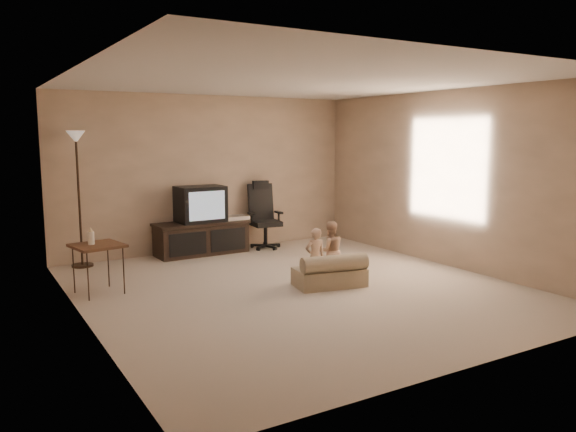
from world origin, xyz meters
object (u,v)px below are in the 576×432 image
Objects in this scene: office_chair at (264,224)px; side_table at (97,246)px; floor_lamp at (77,168)px; child_sofa at (331,273)px; toddler_left at (315,257)px; tv_stand at (202,226)px; toddler_right at (330,251)px.

side_table is (-2.99, -1.42, 0.17)m from office_chair.
floor_lamp is 2.07× the size of child_sofa.
side_table is 0.42× the size of floor_lamp.
child_sofa is (2.55, -1.16, -0.41)m from side_table.
office_chair reaches higher than child_sofa.
office_chair is 3.31m from side_table.
office_chair is at bearing 25.34° from side_table.
side_table is 1.10× the size of toddler_left.
toddler_left is at bearing -97.48° from office_chair.
office_chair is (1.08, -0.07, -0.05)m from tv_stand.
toddler_left is 0.94× the size of toddler_right.
toddler_left is at bearing -48.16° from floor_lamp.
side_table is 2.87m from toddler_right.
floor_lamp is at bearing 176.33° from tv_stand.
office_chair is at bearing -80.47° from toddler_right.
side_table is at bearing -1.99° from toddler_right.
office_chair is 1.44× the size of toddler_right.
floor_lamp reaches higher than side_table.
toddler_left is at bearing -80.78° from tv_stand.
office_chair is 2.33m from toddler_right.
tv_stand is at bearing -1.84° from floor_lamp.
toddler_left is (-0.15, 0.13, 0.20)m from child_sofa.
side_table reaches higher than toddler_left.
office_chair is at bearing -96.49° from toddler_left.
floor_lamp is 3.72m from toddler_right.
tv_stand is 1.64× the size of child_sofa.
office_chair is 0.58× the size of floor_lamp.
tv_stand is 1.08m from office_chair.
tv_stand is at bearing -71.93° from toddler_left.
floor_lamp reaches higher than tv_stand.
office_chair is at bearing -5.62° from tv_stand.
toddler_left is at bearing 38.46° from toddler_right.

